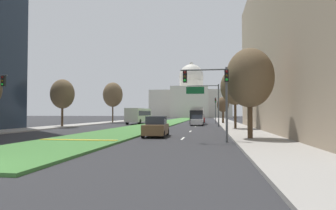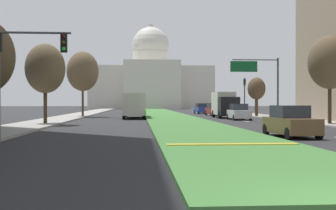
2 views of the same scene
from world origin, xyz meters
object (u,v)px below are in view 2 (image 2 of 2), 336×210
(traffic_light_near_left, at_px, (18,61))
(street_tree_left_mid, at_px, (45,69))
(sedan_far_horizon, at_px, (201,109))
(sedan_midblock, at_px, (239,112))
(street_tree_left_far, at_px, (83,71))
(city_bus, at_px, (134,104))
(capitol_building, at_px, (151,82))
(sedan_lead_stopped, at_px, (290,122))
(overhead_guide_sign, at_px, (261,76))
(sedan_distant, at_px, (215,110))
(street_tree_right_far, at_px, (256,89))
(box_truck_delivery, at_px, (225,104))
(traffic_light_far_right, at_px, (245,92))
(street_tree_right_mid, at_px, (330,62))

(traffic_light_near_left, height_order, street_tree_left_mid, street_tree_left_mid)
(sedan_far_horizon, bearing_deg, sedan_midblock, -89.16)
(street_tree_left_far, height_order, city_bus, street_tree_left_far)
(sedan_midblock, xyz_separation_m, sedan_far_horizon, (-0.37, 25.45, -0.01))
(capitol_building, xyz_separation_m, sedan_lead_stopped, (4.46, -115.97, -7.73))
(overhead_guide_sign, bearing_deg, street_tree_left_mid, -163.24)
(capitol_building, relative_size, overhead_guide_sign, 5.87)
(sedan_distant, xyz_separation_m, city_bus, (-11.42, -8.62, 0.91))
(traffic_light_near_left, bearing_deg, street_tree_right_far, 59.70)
(capitol_building, relative_size, street_tree_left_mid, 5.52)
(overhead_guide_sign, xyz_separation_m, box_truck_delivery, (-1.88, 9.07, -2.94))
(traffic_light_far_right, distance_m, sedan_lead_stopped, 33.58)
(traffic_light_near_left, height_order, street_tree_left_far, street_tree_left_far)
(sedan_distant, distance_m, sedan_far_horizon, 10.71)
(street_tree_right_mid, height_order, city_bus, street_tree_right_mid)
(street_tree_left_mid, bearing_deg, traffic_light_far_right, 41.06)
(sedan_far_horizon, xyz_separation_m, city_bus, (-11.08, -19.33, 0.95))
(capitol_building, distance_m, street_tree_left_far, 83.58)
(street_tree_right_far, relative_size, box_truck_delivery, 0.82)
(capitol_building, relative_size, city_bus, 3.47)
(street_tree_left_mid, bearing_deg, traffic_light_near_left, -81.72)
(overhead_guide_sign, xyz_separation_m, sedan_distant, (-1.62, 17.60, -3.77))
(overhead_guide_sign, relative_size, sedan_distant, 1.49)
(sedan_distant, bearing_deg, street_tree_right_far, -48.46)
(traffic_light_far_right, distance_m, city_bus, 15.30)
(street_tree_right_far, relative_size, sedan_lead_stopped, 1.20)
(street_tree_right_far, bearing_deg, box_truck_delivery, -146.39)
(traffic_light_near_left, height_order, street_tree_right_mid, street_tree_right_mid)
(traffic_light_far_right, relative_size, sedan_far_horizon, 1.19)
(traffic_light_near_left, height_order, sedan_midblock, traffic_light_near_left)
(traffic_light_near_left, xyz_separation_m, city_bus, (4.89, 32.52, -2.03))
(traffic_light_near_left, xyz_separation_m, box_truck_delivery, (16.05, 32.61, -2.12))
(sedan_lead_stopped, height_order, sedan_midblock, sedan_midblock)
(city_bus, bearing_deg, street_tree_right_far, 11.82)
(traffic_light_far_right, relative_size, street_tree_right_far, 0.99)
(street_tree_right_far, distance_m, sedan_midblock, 10.93)
(overhead_guide_sign, xyz_separation_m, street_tree_left_mid, (-20.46, -6.16, 0.17))
(street_tree_left_mid, xyz_separation_m, street_tree_left_far, (0.63, 19.43, 1.18))
(street_tree_right_mid, bearing_deg, overhead_guide_sign, 114.07)
(overhead_guide_sign, height_order, sedan_distant, overhead_guide_sign)
(overhead_guide_sign, height_order, street_tree_left_mid, street_tree_left_mid)
(capitol_building, relative_size, sedan_distant, 8.75)
(sedan_lead_stopped, bearing_deg, sedan_midblock, 83.68)
(street_tree_left_mid, relative_size, sedan_distant, 1.58)
(sedan_lead_stopped, bearing_deg, street_tree_right_far, 77.49)
(sedan_midblock, distance_m, box_truck_delivery, 6.27)
(overhead_guide_sign, distance_m, sedan_distant, 18.07)
(overhead_guide_sign, bearing_deg, traffic_light_far_right, 82.93)
(street_tree_left_far, height_order, sedan_far_horizon, street_tree_left_far)
(street_tree_left_mid, relative_size, street_tree_left_far, 0.81)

